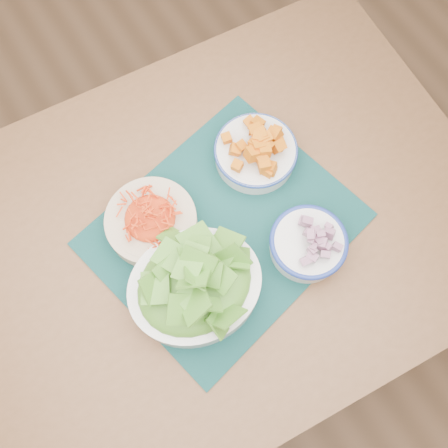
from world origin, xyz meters
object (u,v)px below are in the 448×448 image
at_px(carrot_bowl, 151,220).
at_px(squash_bowl, 256,149).
at_px(placemat, 224,229).
at_px(lettuce_bowl, 194,284).
at_px(onion_bowl, 308,243).
at_px(table, 192,250).

height_order(carrot_bowl, squash_bowl, squash_bowl).
distance_m(placemat, lettuce_bowl, 0.16).
xyz_separation_m(placemat, onion_bowl, (0.12, -0.13, 0.04)).
distance_m(placemat, carrot_bowl, 0.15).
bearing_deg(lettuce_bowl, onion_bowl, -1.70).
xyz_separation_m(placemat, squash_bowl, (0.15, 0.10, 0.04)).
bearing_deg(carrot_bowl, placemat, -34.92).
distance_m(carrot_bowl, onion_bowl, 0.32).
relative_size(placemat, squash_bowl, 2.21).
relative_size(lettuce_bowl, onion_bowl, 1.69).
xyz_separation_m(table, carrot_bowl, (-0.05, 0.06, 0.13)).
distance_m(lettuce_bowl, onion_bowl, 0.24).
bearing_deg(onion_bowl, squash_bowl, 83.53).
bearing_deg(table, placemat, -12.07).
relative_size(table, squash_bowl, 5.96).
xyz_separation_m(placemat, lettuce_bowl, (-0.12, -0.08, 0.06)).
relative_size(table, lettuce_bowl, 4.62).
bearing_deg(onion_bowl, carrot_bowl, 138.76).
relative_size(carrot_bowl, squash_bowl, 1.03).
distance_m(table, carrot_bowl, 0.15).
relative_size(table, placemat, 2.69).
bearing_deg(squash_bowl, placemat, -144.79).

